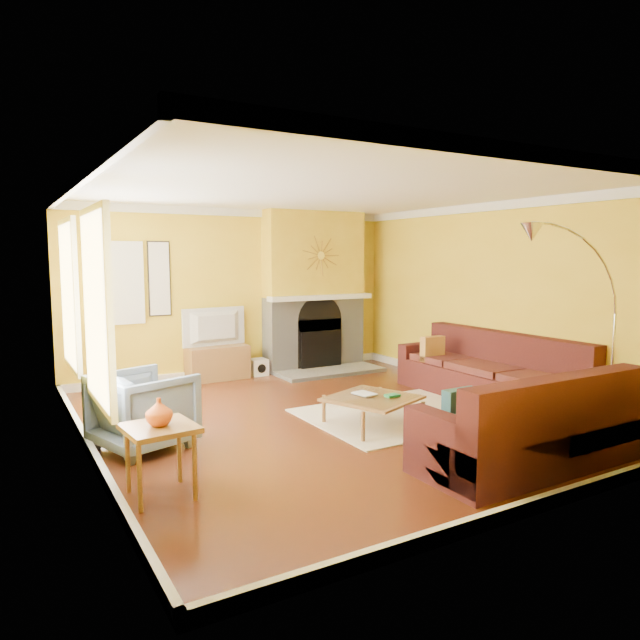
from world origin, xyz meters
TOP-DOWN VIEW (x-y plane):
  - floor at (0.00, 0.00)m, footprint 5.50×6.00m
  - ceiling at (0.00, 0.00)m, footprint 5.50×6.00m
  - wall_back at (0.00, 3.01)m, footprint 5.50×0.02m
  - wall_front at (0.00, -3.01)m, footprint 5.50×0.02m
  - wall_left at (-2.76, 0.00)m, footprint 0.02×6.00m
  - wall_right at (2.76, 0.00)m, footprint 0.02×6.00m
  - baseboard at (0.00, 0.00)m, footprint 5.50×6.00m
  - crown_molding at (0.00, 0.00)m, footprint 5.50×6.00m
  - window_left_near at (-2.72, 1.30)m, footprint 0.06×1.22m
  - window_left_far at (-2.72, -0.60)m, footprint 0.06×1.22m
  - window_back at (-1.90, 2.96)m, footprint 0.82×0.06m
  - wall_art at (-1.25, 2.97)m, footprint 0.34×0.04m
  - fireplace at (1.35, 2.80)m, footprint 1.80×0.40m
  - mantel at (1.35, 2.56)m, footprint 1.92×0.22m
  - hearth at (1.35, 2.25)m, footprint 1.80×0.70m
  - sunburst at (1.35, 2.57)m, footprint 0.70×0.04m
  - rug at (0.86, -0.33)m, footprint 2.40×1.80m
  - sectional_sofa at (1.21, -0.80)m, footprint 3.09×3.79m
  - coffee_table at (0.21, -0.55)m, footprint 1.16×1.16m
  - media_console at (-0.43, 2.76)m, footprint 0.96×0.43m
  - tv at (-0.43, 2.76)m, footprint 1.06×0.23m
  - subwoofer at (0.25, 2.72)m, footprint 0.27×0.27m
  - armchair at (-2.21, 0.03)m, footprint 1.09×1.07m
  - side_table at (-2.37, -1.24)m, footprint 0.58×0.58m
  - vase at (-2.37, -1.24)m, footprint 0.26×0.26m
  - book at (0.08, -0.46)m, footprint 0.22×0.28m
  - arc_lamp at (1.47, -2.21)m, footprint 1.41×0.36m

SIDE VIEW (x-z plane):
  - floor at x=0.00m, z-range -0.02..0.00m
  - rug at x=0.86m, z-range 0.00..0.02m
  - hearth at x=1.35m, z-range 0.00..0.06m
  - baseboard at x=0.00m, z-range 0.00..0.12m
  - subwoofer at x=0.25m, z-range 0.00..0.27m
  - coffee_table at x=0.21m, z-range 0.00..0.35m
  - media_console at x=-0.43m, z-range 0.00..0.53m
  - side_table at x=-2.37m, z-range 0.00..0.59m
  - book at x=0.08m, z-range 0.35..0.38m
  - armchair at x=-2.21m, z-range 0.00..0.79m
  - sectional_sofa at x=1.21m, z-range 0.00..0.90m
  - vase at x=-2.37m, z-range 0.59..0.82m
  - tv at x=-0.43m, z-range 0.53..1.13m
  - arc_lamp at x=1.47m, z-range 0.00..2.23m
  - mantel at x=1.35m, z-range 1.21..1.29m
  - wall_back at x=0.00m, z-range 0.00..2.70m
  - wall_front at x=0.00m, z-range 0.00..2.70m
  - wall_left at x=-2.76m, z-range 0.00..2.70m
  - wall_right at x=2.76m, z-range 0.00..2.70m
  - fireplace at x=1.35m, z-range 0.00..2.70m
  - window_left_near at x=-2.72m, z-range 0.64..2.36m
  - window_left_far at x=-2.72m, z-range 0.64..2.36m
  - window_back at x=-1.90m, z-range 0.94..2.16m
  - wall_art at x=-1.25m, z-range 1.03..2.17m
  - sunburst at x=1.35m, z-range 1.60..2.30m
  - crown_molding at x=0.00m, z-range 2.58..2.70m
  - ceiling at x=0.00m, z-range 2.70..2.72m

